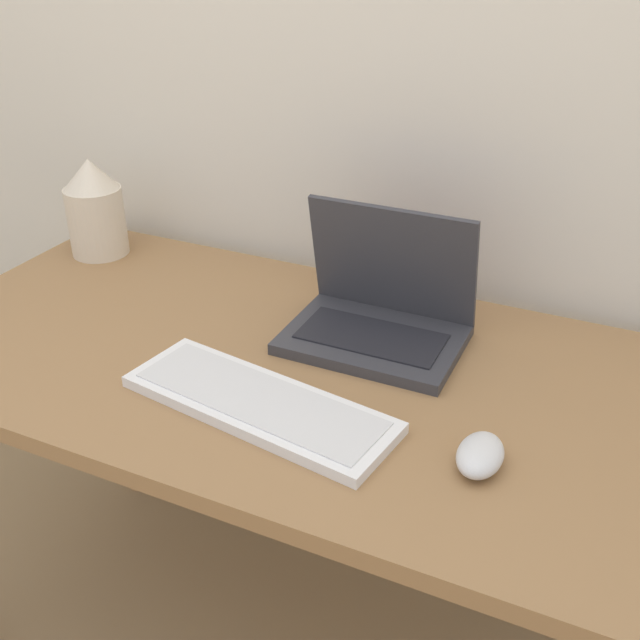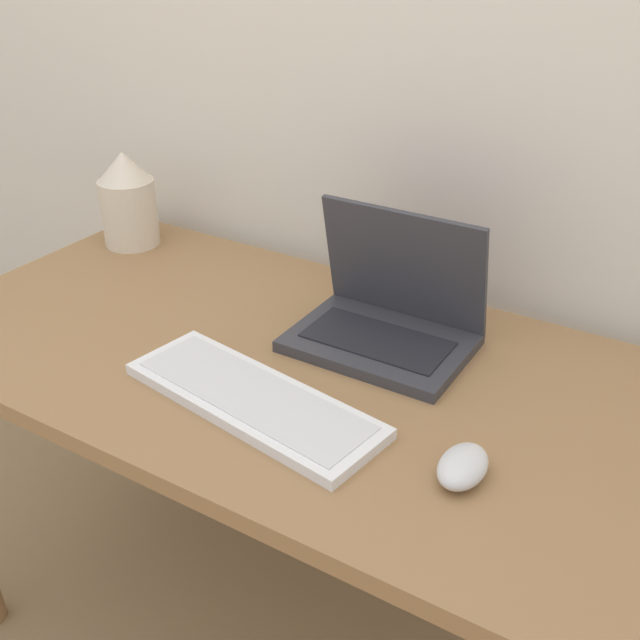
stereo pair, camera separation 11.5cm
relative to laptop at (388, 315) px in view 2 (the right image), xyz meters
name	(u,v)px [view 2 (the right image)]	position (x,y,z in m)	size (l,w,h in m)	color
wall_back	(398,2)	(-0.14, 0.27, 0.46)	(6.00, 0.05, 2.50)	silver
desk	(277,397)	(-0.14, -0.13, -0.14)	(1.29, 0.68, 0.74)	olive
laptop	(388,315)	(0.00, 0.00, 0.00)	(0.30, 0.22, 0.23)	#333338
keyboard	(253,399)	(-0.09, -0.28, -0.04)	(0.45, 0.21, 0.02)	white
mouse	(463,466)	(0.25, -0.27, -0.03)	(0.06, 0.10, 0.04)	silver
vase	(128,200)	(-0.68, 0.08, 0.05)	(0.12, 0.12, 0.21)	beige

